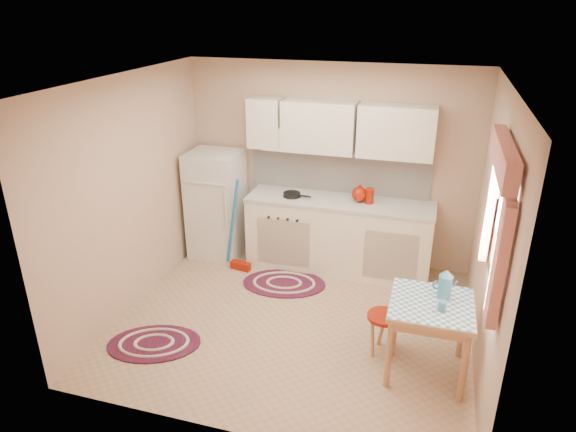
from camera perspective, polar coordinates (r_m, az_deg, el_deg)
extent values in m
plane|color=tan|center=(5.58, 0.70, -11.58)|extent=(3.60, 3.60, 0.00)
cube|color=silver|center=(4.64, 0.85, 14.75)|extent=(3.60, 3.20, 0.04)
cube|color=tan|center=(6.44, 4.63, 5.63)|extent=(3.60, 0.04, 2.50)
cube|color=tan|center=(3.63, -6.16, -9.03)|extent=(3.60, 0.04, 2.50)
cube|color=tan|center=(5.69, -16.97, 2.31)|extent=(0.04, 3.20, 2.50)
cube|color=tan|center=(4.85, 21.70, -1.98)|extent=(0.04, 3.20, 2.50)
cube|color=white|center=(6.42, 5.68, 5.02)|extent=(2.25, 0.03, 0.55)
cube|color=white|center=(6.12, 5.62, 9.73)|extent=(2.25, 0.33, 0.60)
cube|color=white|center=(4.23, 22.50, -1.29)|extent=(0.04, 0.85, 0.95)
cube|color=silver|center=(6.72, -7.94, 1.27)|extent=(0.65, 0.60, 1.40)
cube|color=white|center=(6.42, 5.62, -2.22)|extent=(2.25, 0.60, 0.88)
cube|color=beige|center=(6.24, 5.78, 1.60)|extent=(2.27, 0.62, 0.04)
cylinder|color=black|center=(6.30, 0.43, 2.39)|extent=(0.23, 0.23, 0.05)
cylinder|color=#911605|center=(6.16, 9.04, 2.12)|extent=(0.12, 0.12, 0.16)
cube|color=tan|center=(4.89, 15.24, -12.92)|extent=(0.72, 0.72, 0.72)
cylinder|color=#911605|center=(5.12, 10.46, -12.72)|extent=(0.36, 0.36, 0.42)
cylinder|color=teal|center=(4.59, 16.75, -9.57)|extent=(0.09, 0.09, 0.10)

